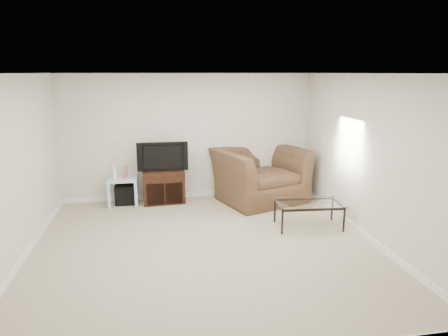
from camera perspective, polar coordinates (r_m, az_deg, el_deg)
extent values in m
plane|color=tan|center=(6.01, -2.75, -11.25)|extent=(5.00, 5.00, 0.00)
plane|color=white|center=(5.46, -3.05, 13.35)|extent=(5.00, 5.00, 0.00)
cube|color=silver|center=(8.04, -5.15, 4.41)|extent=(5.00, 0.02, 2.50)
cube|color=silver|center=(5.85, -27.97, -0.57)|extent=(0.02, 5.00, 2.50)
cube|color=silver|center=(6.40, 19.91, 1.31)|extent=(0.02, 5.00, 2.50)
cube|color=white|center=(8.03, -15.16, 3.99)|extent=(0.12, 0.02, 0.12)
cube|color=white|center=(7.80, 14.04, 3.78)|extent=(0.02, 0.09, 0.13)
cube|color=white|center=(7.74, 14.53, -3.55)|extent=(0.02, 0.08, 0.12)
cube|color=black|center=(7.90, -8.67, -1.01)|extent=(0.49, 0.36, 0.07)
imported|color=black|center=(7.82, -8.78, 1.78)|extent=(0.91, 0.19, 0.56)
cube|color=black|center=(8.08, -13.94, -3.63)|extent=(0.38, 0.38, 0.37)
cube|color=white|center=(7.93, -15.34, -0.56)|extent=(0.06, 0.18, 0.24)
cube|color=#CC4C4C|center=(7.92, -13.90, -0.61)|extent=(0.06, 0.16, 0.21)
imported|color=#4A3420|center=(7.95, 5.16, 0.29)|extent=(1.86, 1.51, 1.41)
cube|color=#B2B2B7|center=(6.81, 14.30, -4.67)|extent=(0.17, 0.07, 0.02)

